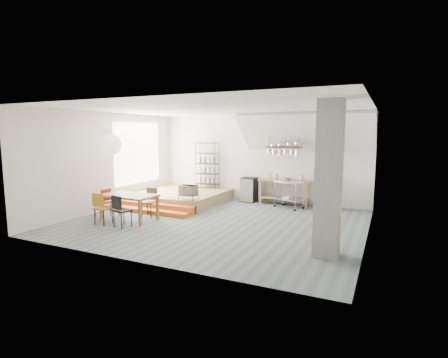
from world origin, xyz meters
The scene contains 26 objects.
floor centered at (0.00, 0.00, 0.00)m, with size 8.00×8.00×0.00m, color slate.
wall_back centered at (0.00, 3.50, 1.60)m, with size 8.00×0.04×3.20m, color silver.
wall_left centered at (-4.00, 0.00, 1.60)m, with size 0.04×7.00×3.20m, color silver.
wall_right centered at (4.00, 0.00, 1.60)m, with size 0.04×7.00×3.20m, color silver.
ceiling centered at (0.00, 0.00, 3.20)m, with size 8.00×7.00×0.02m, color white.
slope_ceiling centered at (1.80, 2.90, 2.55)m, with size 4.40×1.80×0.15m, color white.
window_pane centered at (-3.98, 1.50, 1.80)m, with size 0.02×2.50×2.20m, color white.
platform centered at (-2.50, 2.00, 0.20)m, with size 3.00×3.00×0.40m, color #96774B.
step_lower centered at (-2.50, 0.05, 0.07)m, with size 3.00×0.35×0.13m, color orange.
step_upper centered at (-2.50, 0.40, 0.13)m, with size 3.00×0.35×0.27m, color orange.
concrete_column centered at (3.30, -1.50, 1.60)m, with size 0.50×0.50×3.20m, color gray.
kitchen_counter centered at (1.10, 3.15, 0.63)m, with size 1.80×0.60×0.91m.
stove centered at (2.50, 3.16, 0.48)m, with size 0.60×0.60×1.18m.
pot_rack centered at (1.13, 2.92, 1.98)m, with size 1.20×0.50×1.43m.
wire_shelving centered at (-2.00, 3.20, 1.33)m, with size 0.88×0.38×1.80m.
microwave_shelf centered at (-1.40, 0.75, 0.55)m, with size 0.60×0.40×0.16m.
paper_lantern centered at (-2.98, -0.92, 2.20)m, with size 0.60×0.60×0.60m, color white.
dining_table centered at (-2.38, -0.94, 0.68)m, with size 1.63×0.95×0.76m.
chair_mustard centered at (-2.75, -1.65, 0.53)m, with size 0.41×0.41×0.89m.
chair_black centered at (-2.06, -1.67, 0.53)m, with size 0.48×0.48×0.89m.
chair_olive centered at (-2.17, -0.22, 0.51)m, with size 0.43×0.43×0.86m.
chair_red centered at (-3.37, -0.92, 0.51)m, with size 0.43×0.43×0.86m.
rolling_cart centered at (1.39, 2.70, 0.59)m, with size 1.04×0.81×0.91m.
mini_fridge centered at (-0.25, 3.20, 0.45)m, with size 0.53×0.53×0.90m, color black.
microwave centered at (-1.40, 0.75, 0.72)m, with size 0.55×0.37×0.30m, color beige.
bowl centered at (1.24, 3.10, 0.94)m, with size 0.24×0.24×0.06m, color silver.
Camera 1 is at (4.38, -8.76, 2.53)m, focal length 28.00 mm.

